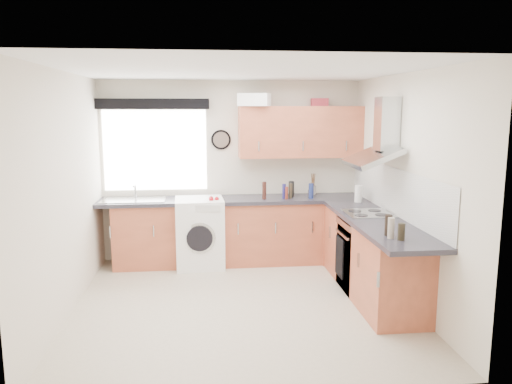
{
  "coord_description": "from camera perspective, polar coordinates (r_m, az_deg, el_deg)",
  "views": [
    {
      "loc": [
        -0.39,
        -5.19,
        2.12
      ],
      "look_at": [
        0.25,
        0.85,
        1.1
      ],
      "focal_mm": 35.0,
      "sensor_mm": 36.0,
      "label": 1
    }
  ],
  "objects": [
    {
      "name": "jar_7",
      "position": [
        6.78,
        3.97,
        0.11
      ],
      "size": [
        0.05,
        0.05,
        0.2
      ],
      "primitive_type": "cylinder",
      "color": "#382D1F",
      "rests_on": "worktop_back"
    },
    {
      "name": "jar_5",
      "position": [
        7.05,
        3.95,
        0.42
      ],
      "size": [
        0.05,
        0.05,
        0.19
      ],
      "primitive_type": "cylinder",
      "color": "#371813",
      "rests_on": "worktop_back"
    },
    {
      "name": "storage_box",
      "position": [
        7.09,
        7.26,
        10.14
      ],
      "size": [
        0.26,
        0.23,
        0.11
      ],
      "primitive_type": "cube",
      "rotation": [
        0.0,
        0.0,
        -0.14
      ],
      "color": "#9D2A36",
      "rests_on": "upper_cabinets"
    },
    {
      "name": "sink",
      "position": [
        6.86,
        -13.83,
        -0.57
      ],
      "size": [
        0.84,
        0.46,
        0.1
      ],
      "primitive_type": null,
      "color": "#B0B6B9",
      "rests_on": "worktop_back"
    },
    {
      "name": "hob_plate",
      "position": [
        5.93,
        12.68,
        -2.41
      ],
      "size": [
        0.52,
        0.52,
        0.01
      ],
      "primitive_type": "cube",
      "color": "#B0B6B9",
      "rests_on": "worktop_right"
    },
    {
      "name": "utensil_pot",
      "position": [
        7.13,
        6.52,
        0.2
      ],
      "size": [
        0.09,
        0.09,
        0.12
      ],
      "primitive_type": "cylinder",
      "rotation": [
        0.0,
        0.0,
        0.02
      ],
      "color": "gray",
      "rests_on": "worktop_back"
    },
    {
      "name": "casserole",
      "position": [
        6.75,
        -0.18,
        10.5
      ],
      "size": [
        0.47,
        0.41,
        0.17
      ],
      "primitive_type": "cube",
      "rotation": [
        0.0,
        0.0,
        -0.33
      ],
      "color": "white",
      "rests_on": "upper_cabinets"
    },
    {
      "name": "tomato_cluster",
      "position": [
        6.6,
        -4.94,
        -0.8
      ],
      "size": [
        0.17,
        0.17,
        0.06
      ],
      "primitive_type": null,
      "rotation": [
        0.0,
        0.0,
        0.33
      ],
      "color": "#9E070F",
      "rests_on": "worktop_back"
    },
    {
      "name": "base_cab_corner",
      "position": [
        7.16,
        9.47,
        -4.26
      ],
      "size": [
        0.6,
        0.6,
        0.86
      ],
      "primitive_type": "cube",
      "color": "#A04D32",
      "rests_on": "ground_plane"
    },
    {
      "name": "wall_right",
      "position": [
        5.7,
        16.62,
        0.35
      ],
      "size": [
        0.02,
        3.6,
        2.5
      ],
      "primitive_type": "cube",
      "color": "silver",
      "rests_on": "ground_plane"
    },
    {
      "name": "extractor_hood",
      "position": [
        5.85,
        13.92,
        5.82
      ],
      "size": [
        0.52,
        0.78,
        0.66
      ],
      "primitive_type": null,
      "color": "#B0B6B9",
      "rests_on": "wall_right"
    },
    {
      "name": "washing_machine",
      "position": [
        6.8,
        -6.45,
        -4.63
      ],
      "size": [
        0.66,
        0.64,
        0.93
      ],
      "primitive_type": "cube",
      "rotation": [
        0.0,
        0.0,
        0.05
      ],
      "color": "white",
      "rests_on": "ground_plane"
    },
    {
      "name": "window_blind",
      "position": [
        6.92,
        -11.69,
        9.84
      ],
      "size": [
        1.5,
        0.18,
        0.14
      ],
      "primitive_type": "cube",
      "color": "black",
      "rests_on": "wall_back"
    },
    {
      "name": "jar_4",
      "position": [
        6.71,
        0.94,
        0.17
      ],
      "size": [
        0.06,
        0.06,
        0.24
      ],
      "primitive_type": "cylinder",
      "color": "#351713",
      "rests_on": "worktop_back"
    },
    {
      "name": "ceiling",
      "position": [
        5.22,
        -1.8,
        13.69
      ],
      "size": [
        3.6,
        3.6,
        0.02
      ],
      "primitive_type": "cube",
      "color": "white",
      "rests_on": "wall_back"
    },
    {
      "name": "jar_0",
      "position": [
        6.78,
        3.22,
        0.09
      ],
      "size": [
        0.05,
        0.05,
        0.2
      ],
      "primitive_type": "cylinder",
      "color": "navy",
      "rests_on": "worktop_back"
    },
    {
      "name": "jar_8",
      "position": [
        6.85,
        6.19,
        -0.22
      ],
      "size": [
        0.05,
        0.05,
        0.11
      ],
      "primitive_type": "cylinder",
      "color": "#31271B",
      "rests_on": "worktop_back"
    },
    {
      "name": "base_cab_right",
      "position": [
        5.92,
        13.06,
        -7.33
      ],
      "size": [
        0.58,
        2.1,
        0.86
      ],
      "primitive_type": "cube",
      "color": "#A04D32",
      "rests_on": "ground_plane"
    },
    {
      "name": "upper_cabinets",
      "position": [
        6.95,
        5.11,
        6.86
      ],
      "size": [
        1.7,
        0.35,
        0.7
      ],
      "primitive_type": "cube",
      "color": "#A04D32",
      "rests_on": "wall_back"
    },
    {
      "name": "splashback",
      "position": [
        5.98,
        15.4,
        0.14
      ],
      "size": [
        0.01,
        3.0,
        0.54
      ],
      "primitive_type": "cube",
      "color": "white",
      "rests_on": "wall_right"
    },
    {
      "name": "kitchen_roll",
      "position": [
        6.65,
        11.64,
        -0.2
      ],
      "size": [
        0.12,
        0.12,
        0.22
      ],
      "primitive_type": "cylinder",
      "rotation": [
        0.0,
        0.0,
        -0.2
      ],
      "color": "white",
      "rests_on": "worktop_right"
    },
    {
      "name": "wall_clock",
      "position": [
        6.97,
        -4.02,
        5.98
      ],
      "size": [
        0.27,
        0.04,
        0.27
      ],
      "primitive_type": "cylinder",
      "rotation": [
        1.57,
        0.0,
        0.0
      ],
      "color": "black",
      "rests_on": "wall_back"
    },
    {
      "name": "jar_2",
      "position": [
        6.82,
        6.31,
        0.13
      ],
      "size": [
        0.07,
        0.07,
        0.2
      ],
      "primitive_type": "cylinder",
      "color": "navy",
      "rests_on": "worktop_back"
    },
    {
      "name": "base_cab_back",
      "position": [
        6.92,
        -3.47,
        -4.62
      ],
      "size": [
        3.0,
        0.58,
        0.86
      ],
      "primitive_type": "cube",
      "color": "#A04D32",
      "rests_on": "ground_plane"
    },
    {
      "name": "worktop_back",
      "position": [
        6.82,
        -2.67,
        -0.92
      ],
      "size": [
        3.6,
        0.62,
        0.05
      ],
      "primitive_type": "cube",
      "color": "#232229",
      "rests_on": "base_cab_back"
    },
    {
      "name": "wall_front",
      "position": [
        3.52,
        0.49,
        -4.8
      ],
      "size": [
        3.6,
        0.02,
        2.5
      ],
      "primitive_type": "cube",
      "color": "silver",
      "rests_on": "ground_plane"
    },
    {
      "name": "jar_1",
      "position": [
        7.05,
        4.13,
        0.37
      ],
      "size": [
        0.06,
        0.06,
        0.18
      ],
      "primitive_type": "cylinder",
      "color": "#2F221A",
      "rests_on": "worktop_back"
    },
    {
      "name": "bottle_2",
      "position": [
        4.87,
        15.18,
        -4.0
      ],
      "size": [
        0.06,
        0.06,
        0.2
      ],
      "primitive_type": "cylinder",
      "color": "gray",
      "rests_on": "worktop_right"
    },
    {
      "name": "wall_left",
      "position": [
        5.45,
        -20.95,
        -0.3
      ],
      "size": [
        0.02,
        3.6,
        2.5
      ],
      "primitive_type": "cube",
      "color": "silver",
      "rests_on": "ground_plane"
    },
    {
      "name": "bottle_1",
      "position": [
        4.84,
        16.29,
        -4.38
      ],
      "size": [
        0.07,
        0.07,
        0.16
      ],
      "primitive_type": "cylinder",
      "color": "black",
      "rests_on": "worktop_right"
    },
    {
      "name": "worktop_right",
      "position": [
        5.66,
        13.64,
        -3.35
      ],
      "size": [
        0.62,
        2.42,
        0.05
      ],
      "primitive_type": "cube",
      "color": "#232229",
      "rests_on": "base_cab_right"
    },
    {
      "name": "window",
      "position": [
        7.04,
        -11.45,
        4.7
      ],
      "size": [
        1.4,
        0.02,
        1.1
      ],
      "primitive_type": "cube",
      "color": "white",
      "rests_on": "wall_back"
    },
    {
      "name": "jar_6",
      "position": [
        6.9,
        4.05,
        0.33
      ],
      "size": [
        0.08,
        0.08,
        0.22
      ],
      "primitive_type": "cylinder",
      "color": "black",
      "rests_on": "worktop_back"
    },
    {
      "name": "bottle_0",
      "position": [
        4.97,
        14.9,
        -3.69
      ],
      "size": [
        0.07,
        0.07,
        0.21
      ],
      "primitive_type": "cylinder",
      "color": "black",
      "rests_on": "worktop_right"
    },
    {
      "name": "jar_3",
      "position": [
        6.73,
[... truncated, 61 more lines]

